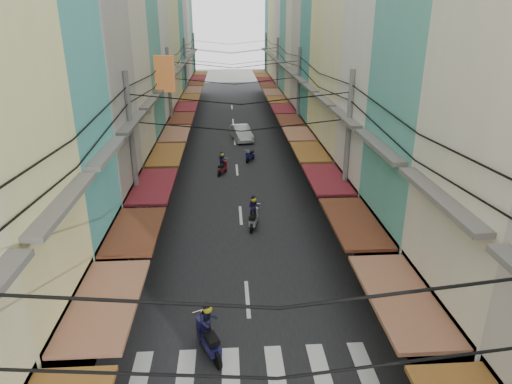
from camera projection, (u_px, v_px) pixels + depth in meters
name	position (u px, v px, depth m)	size (l,w,h in m)	color
ground	(245.00, 272.00, 19.68)	(160.00, 160.00, 0.00)	slate
road	(235.00, 147.00, 38.29)	(10.00, 80.00, 0.02)	black
sidewalk_left	(157.00, 149.00, 37.89)	(3.00, 80.00, 0.06)	slate
sidewalk_right	(312.00, 146.00, 38.67)	(3.00, 80.00, 0.06)	slate
crosswalk	(253.00, 373.00, 14.09)	(7.55, 2.40, 0.01)	silver
building_row_left	(118.00, 25.00, 31.08)	(7.80, 67.67, 23.70)	beige
building_row_right	(347.00, 30.00, 32.06)	(7.80, 68.98, 22.59)	teal
utility_poles	(235.00, 74.00, 31.27)	(10.20, 66.13, 8.20)	slate
white_car	(242.00, 140.00, 40.60)	(4.64, 1.82, 1.64)	silver
bicycle	(354.00, 239.00, 22.60)	(0.54, 1.43, 0.99)	black
moving_scooters	(232.00, 223.00, 23.05)	(2.89, 22.92, 1.95)	black
parked_scooters	(388.00, 321.00, 15.76)	(12.60, 13.28, 1.00)	black
pedestrians	(156.00, 227.00, 21.60)	(11.25, 26.85, 2.17)	#251E28
market_umbrella	(432.00, 309.00, 14.00)	(2.08, 2.08, 2.19)	#B2B2B7
traffic_sign	(424.00, 270.00, 15.28)	(0.10, 0.71, 3.24)	slate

